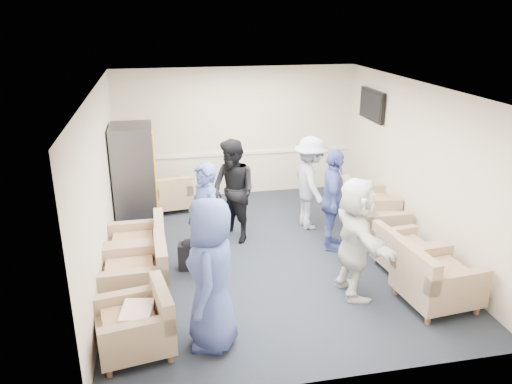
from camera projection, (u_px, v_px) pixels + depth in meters
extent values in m
plane|color=black|center=(268.00, 255.00, 8.15)|extent=(6.00, 6.00, 0.00)
plane|color=white|center=(269.00, 88.00, 7.23)|extent=(6.00, 6.00, 0.00)
cube|color=beige|center=(237.00, 132.00, 10.45)|extent=(5.00, 0.02, 2.70)
cube|color=beige|center=(335.00, 269.00, 4.93)|extent=(5.00, 0.02, 2.70)
cube|color=beige|center=(100.00, 187.00, 7.22)|extent=(0.02, 6.00, 2.70)
cube|color=beige|center=(417.00, 167.00, 8.15)|extent=(0.02, 6.00, 2.70)
cube|color=white|center=(237.00, 153.00, 10.59)|extent=(4.98, 0.04, 0.06)
cube|color=black|center=(372.00, 105.00, 9.56)|extent=(0.07, 1.00, 0.58)
cube|color=black|center=(370.00, 105.00, 9.55)|extent=(0.01, 0.92, 0.50)
cube|color=#4C4C54|center=(373.00, 113.00, 9.62)|extent=(0.04, 0.10, 0.25)
cube|color=#987C62|center=(134.00, 333.00, 5.76)|extent=(0.96, 0.96, 0.27)
cube|color=#A4795A|center=(133.00, 319.00, 5.70)|extent=(0.66, 0.63, 0.10)
cube|color=#987C62|center=(162.00, 302.00, 5.77)|extent=(0.28, 0.84, 0.39)
cube|color=#987C62|center=(135.00, 283.00, 6.77)|extent=(0.93, 0.93, 0.30)
cube|color=#A4795A|center=(133.00, 270.00, 6.70)|extent=(0.65, 0.60, 0.11)
cube|color=#987C62|center=(161.00, 256.00, 6.73)|extent=(0.18, 0.91, 0.42)
cube|color=#987C62|center=(137.00, 252.00, 7.65)|extent=(0.86, 0.86, 0.28)
cube|color=#A4795A|center=(136.00, 241.00, 7.58)|extent=(0.60, 0.56, 0.10)
cube|color=#987C62|center=(159.00, 230.00, 7.60)|extent=(0.14, 0.86, 0.40)
cube|color=#987C62|center=(437.00, 285.00, 6.70)|extent=(1.00, 1.00, 0.30)
cube|color=#A4795A|center=(439.00, 272.00, 6.63)|extent=(0.69, 0.65, 0.11)
cube|color=#987C62|center=(415.00, 265.00, 6.47)|extent=(0.24, 0.93, 0.43)
cube|color=#987C62|center=(405.00, 255.00, 7.62)|extent=(0.83, 0.83, 0.25)
cube|color=#A4795A|center=(406.00, 246.00, 7.57)|extent=(0.57, 0.54, 0.09)
cube|color=#987C62|center=(388.00, 240.00, 7.43)|extent=(0.21, 0.76, 0.36)
cube|color=#987C62|center=(378.00, 225.00, 8.64)|extent=(0.83, 0.83, 0.27)
cube|color=#A4795A|center=(379.00, 215.00, 8.58)|extent=(0.57, 0.54, 0.10)
cube|color=#987C62|center=(361.00, 209.00, 8.46)|extent=(0.14, 0.83, 0.39)
cube|color=#987C62|center=(368.00, 212.00, 9.16)|extent=(1.03, 1.03, 0.30)
cube|color=#A4795A|center=(369.00, 201.00, 9.09)|extent=(0.71, 0.67, 0.11)
cube|color=#987C62|center=(349.00, 193.00, 9.00)|extent=(0.27, 0.93, 0.43)
cube|color=#987C62|center=(170.00, 197.00, 9.96)|extent=(0.88, 0.88, 0.26)
cube|color=#A4795A|center=(170.00, 189.00, 9.90)|extent=(0.58, 0.61, 0.09)
cube|color=#987C62|center=(172.00, 188.00, 9.56)|extent=(0.80, 0.23, 0.37)
cube|color=#4C4C54|center=(134.00, 175.00, 9.08)|extent=(0.73, 0.88, 1.86)
cube|color=orange|center=(155.00, 169.00, 9.12)|extent=(0.02, 0.75, 1.49)
cube|color=black|center=(158.00, 209.00, 9.38)|extent=(0.02, 0.44, 0.12)
cube|color=black|center=(188.00, 257.00, 7.63)|extent=(0.33, 0.26, 0.42)
sphere|color=black|center=(188.00, 245.00, 7.57)|extent=(0.21, 0.21, 0.21)
cube|color=white|center=(137.00, 314.00, 5.69)|extent=(0.40, 0.50, 0.13)
imported|color=#3E4D95|center=(212.00, 274.00, 5.68)|extent=(0.78, 1.01, 1.85)
imported|color=#3E4D95|center=(205.00, 221.00, 7.26)|extent=(0.65, 0.75, 1.75)
imported|color=black|center=(233.00, 191.00, 8.40)|extent=(1.02, 1.08, 1.77)
imported|color=silver|center=(310.00, 183.00, 8.91)|extent=(0.69, 1.13, 1.70)
imported|color=#3E4D95|center=(333.00, 200.00, 8.11)|extent=(0.69, 1.07, 1.70)
imported|color=silver|center=(356.00, 238.00, 6.75)|extent=(0.51, 1.60, 1.72)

